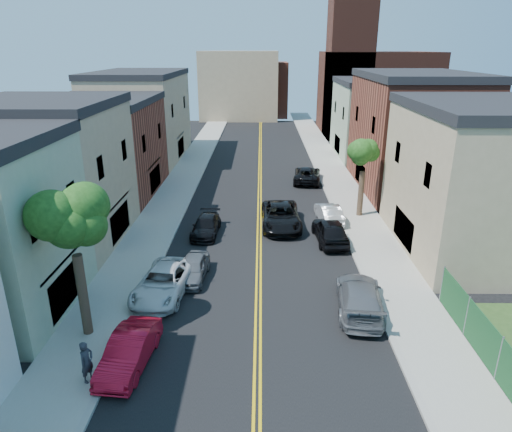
{
  "coord_description": "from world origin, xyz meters",
  "views": [
    {
      "loc": [
        0.12,
        -3.88,
        12.61
      ],
      "look_at": [
        -0.21,
        24.66,
        2.0
      ],
      "focal_mm": 31.92,
      "sensor_mm": 36.0,
      "label": 1
    }
  ],
  "objects_px": {
    "grey_car_left": "(193,268)",
    "pedestrian_left": "(87,362)",
    "dark_car_right_far": "(307,174)",
    "white_pickup": "(164,282)",
    "silver_car_right": "(329,213)",
    "grey_car_right": "(360,297)",
    "red_sedan": "(129,351)",
    "black_suv_lane": "(281,216)",
    "black_car_left": "(206,226)",
    "black_car_right": "(330,231)"
  },
  "relations": [
    {
      "from": "grey_car_right",
      "to": "red_sedan",
      "type": "bearing_deg",
      "value": 29.41
    },
    {
      "from": "white_pickup",
      "to": "silver_car_right",
      "type": "height_order",
      "value": "white_pickup"
    },
    {
      "from": "white_pickup",
      "to": "pedestrian_left",
      "type": "relative_size",
      "value": 3.07
    },
    {
      "from": "white_pickup",
      "to": "dark_car_right_far",
      "type": "relative_size",
      "value": 1.0
    },
    {
      "from": "grey_car_left",
      "to": "black_suv_lane",
      "type": "bearing_deg",
      "value": 60.76
    },
    {
      "from": "grey_car_left",
      "to": "red_sedan",
      "type": "bearing_deg",
      "value": -97.38
    },
    {
      "from": "grey_car_left",
      "to": "pedestrian_left",
      "type": "bearing_deg",
      "value": -104.19
    },
    {
      "from": "grey_car_left",
      "to": "dark_car_right_far",
      "type": "height_order",
      "value": "dark_car_right_far"
    },
    {
      "from": "white_pickup",
      "to": "pedestrian_left",
      "type": "height_order",
      "value": "pedestrian_left"
    },
    {
      "from": "black_car_left",
      "to": "black_suv_lane",
      "type": "relative_size",
      "value": 0.73
    },
    {
      "from": "white_pickup",
      "to": "black_car_right",
      "type": "distance_m",
      "value": 12.35
    },
    {
      "from": "white_pickup",
      "to": "grey_car_right",
      "type": "relative_size",
      "value": 0.99
    },
    {
      "from": "red_sedan",
      "to": "black_car_left",
      "type": "relative_size",
      "value": 0.99
    },
    {
      "from": "black_car_left",
      "to": "black_suv_lane",
      "type": "xyz_separation_m",
      "value": [
        5.41,
        1.54,
        0.2
      ]
    },
    {
      "from": "black_car_right",
      "to": "dark_car_right_far",
      "type": "relative_size",
      "value": 0.9
    },
    {
      "from": "red_sedan",
      "to": "grey_car_right",
      "type": "height_order",
      "value": "grey_car_right"
    },
    {
      "from": "black_car_left",
      "to": "grey_car_right",
      "type": "bearing_deg",
      "value": -45.37
    },
    {
      "from": "red_sedan",
      "to": "dark_car_right_far",
      "type": "height_order",
      "value": "dark_car_right_far"
    },
    {
      "from": "black_car_right",
      "to": "dark_car_right_far",
      "type": "height_order",
      "value": "black_car_right"
    },
    {
      "from": "black_car_right",
      "to": "black_car_left",
      "type": "bearing_deg",
      "value": -11.73
    },
    {
      "from": "black_car_left",
      "to": "black_suv_lane",
      "type": "bearing_deg",
      "value": 18.7
    },
    {
      "from": "grey_car_right",
      "to": "dark_car_right_far",
      "type": "xyz_separation_m",
      "value": [
        -0.43,
        23.66,
        -0.04
      ]
    },
    {
      "from": "red_sedan",
      "to": "dark_car_right_far",
      "type": "relative_size",
      "value": 0.8
    },
    {
      "from": "black_car_right",
      "to": "dark_car_right_far",
      "type": "xyz_separation_m",
      "value": [
        -0.18,
        14.91,
        -0.08
      ]
    },
    {
      "from": "grey_car_left",
      "to": "black_car_right",
      "type": "height_order",
      "value": "black_car_right"
    },
    {
      "from": "black_suv_lane",
      "to": "red_sedan",
      "type": "bearing_deg",
      "value": -115.01
    },
    {
      "from": "grey_car_right",
      "to": "silver_car_right",
      "type": "distance_m",
      "value": 12.6
    },
    {
      "from": "dark_car_right_far",
      "to": "black_suv_lane",
      "type": "xyz_separation_m",
      "value": [
        -3.09,
        -12.14,
        0.09
      ]
    },
    {
      "from": "silver_car_right",
      "to": "dark_car_right_far",
      "type": "relative_size",
      "value": 0.79
    },
    {
      "from": "grey_car_right",
      "to": "grey_car_left",
      "type": "bearing_deg",
      "value": -13.5
    },
    {
      "from": "black_car_left",
      "to": "silver_car_right",
      "type": "distance_m",
      "value": 9.48
    },
    {
      "from": "grey_car_left",
      "to": "silver_car_right",
      "type": "height_order",
      "value": "silver_car_right"
    },
    {
      "from": "red_sedan",
      "to": "white_pickup",
      "type": "bearing_deg",
      "value": 93.47
    },
    {
      "from": "white_pickup",
      "to": "grey_car_left",
      "type": "bearing_deg",
      "value": 61.3
    },
    {
      "from": "grey_car_left",
      "to": "black_car_left",
      "type": "distance_m",
      "value": 6.69
    },
    {
      "from": "red_sedan",
      "to": "grey_car_left",
      "type": "distance_m",
      "value": 7.82
    },
    {
      "from": "black_car_left",
      "to": "black_car_right",
      "type": "relative_size",
      "value": 0.9
    },
    {
      "from": "grey_car_left",
      "to": "silver_car_right",
      "type": "xyz_separation_m",
      "value": [
        9.12,
        9.3,
        0.05
      ]
    },
    {
      "from": "black_car_left",
      "to": "silver_car_right",
      "type": "height_order",
      "value": "silver_car_right"
    },
    {
      "from": "black_car_right",
      "to": "black_suv_lane",
      "type": "xyz_separation_m",
      "value": [
        -3.27,
        2.77,
        0.01
      ]
    },
    {
      "from": "red_sedan",
      "to": "silver_car_right",
      "type": "bearing_deg",
      "value": 63.73
    },
    {
      "from": "dark_car_right_far",
      "to": "pedestrian_left",
      "type": "distance_m",
      "value": 31.31
    },
    {
      "from": "grey_car_left",
      "to": "silver_car_right",
      "type": "relative_size",
      "value": 0.9
    },
    {
      "from": "white_pickup",
      "to": "grey_car_right",
      "type": "height_order",
      "value": "grey_car_right"
    },
    {
      "from": "black_car_left",
      "to": "pedestrian_left",
      "type": "bearing_deg",
      "value": -97.79
    },
    {
      "from": "silver_car_right",
      "to": "white_pickup",
      "type": "bearing_deg",
      "value": 42.02
    },
    {
      "from": "black_suv_lane",
      "to": "black_car_right",
      "type": "bearing_deg",
      "value": -41.65
    },
    {
      "from": "black_suv_lane",
      "to": "pedestrian_left",
      "type": "height_order",
      "value": "pedestrian_left"
    },
    {
      "from": "black_car_right",
      "to": "pedestrian_left",
      "type": "xyz_separation_m",
      "value": [
        -11.57,
        -14.24,
        0.2
      ]
    },
    {
      "from": "grey_car_right",
      "to": "silver_car_right",
      "type": "bearing_deg",
      "value": -84.12
    }
  ]
}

